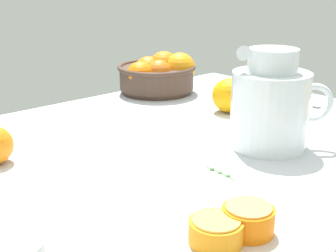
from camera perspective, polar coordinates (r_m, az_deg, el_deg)
The scene contains 9 objects.
ground_plane at distance 90.68cm, azimuth -0.67°, elevation -3.79°, with size 121.15×86.27×3.00cm, color silver.
fruit_bowl at distance 132.16cm, azimuth -1.24°, elevation 6.35°, with size 22.06×22.06×11.43cm.
juice_pitcher at distance 91.90cm, azimuth 12.37°, elevation 1.82°, with size 16.79×16.15×19.98cm.
cutting_board at distance 61.19cm, azimuth 10.19°, elevation -13.47°, with size 33.69×18.80×1.37cm, color beige.
orange_half_0 at distance 57.87cm, azimuth 5.88°, elevation -12.65°, with size 6.71×6.71×3.22cm.
orange_half_1 at distance 60.37cm, azimuth 9.77°, elevation -11.18°, with size 6.64×6.64×3.66cm.
loose_orange_0 at distance 114.15cm, azimuth 7.50°, elevation 3.72°, with size 8.36×8.36×8.36cm, color orange.
spoon at distance 128.00cm, azimuth 17.32°, elevation 2.90°, with size 12.84×12.44×1.00cm.
herb_sprig_0 at distance 80.21cm, azimuth 6.23°, elevation -5.60°, with size 1.18×7.28×0.94cm.
Camera 1 is at (-55.09, -63.45, 32.61)cm, focal length 49.81 mm.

